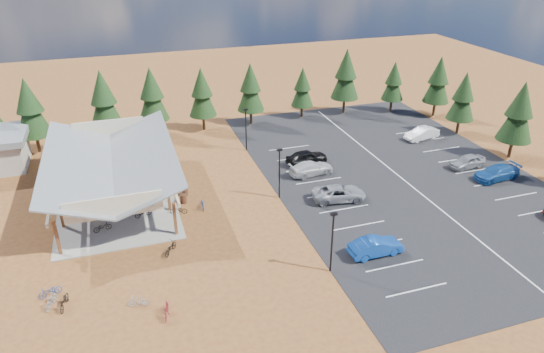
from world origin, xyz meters
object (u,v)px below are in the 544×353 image
object	(u,v)px
bike_5	(142,208)
bike_16	(179,210)
bike_1	(96,211)
car_7	(497,173)
car_9	(422,133)
bike_4	(143,213)
lamp_post_1	(279,170)
trash_bin_1	(185,191)
car_2	(339,193)
car_4	(307,157)
bike_7	(140,163)
bike_10	(50,291)
bike_13	(138,301)
bike_6	(153,186)
car_1	(376,246)
bike_9	(51,301)
bike_8	(64,301)
bike_14	(203,204)
bike_0	(102,227)
bike_2	(103,183)
lamp_post_0	(332,238)
trash_bin_0	(184,199)
bike_3	(99,163)
bike_12	(170,248)
car_3	(311,168)
lamp_post_2	(246,127)
bike_pavilion	(111,161)
bike_11	(166,310)

from	to	relation	value
bike_5	bike_16	world-z (taller)	bike_5
bike_1	car_7	world-z (taller)	car_7
car_9	bike_4	bearing A→B (deg)	-86.32
lamp_post_1	trash_bin_1	size ratio (longest dim) A/B	5.71
car_2	car_4	distance (m)	8.51
bike_7	bike_10	bearing A→B (deg)	167.82
bike_5	bike_13	xyz separation A→B (m)	(-1.30, -12.53, -0.13)
bike_6	trash_bin_1	bearing A→B (deg)	-107.10
bike_4	bike_6	size ratio (longest dim) A/B	0.82
bike_4	car_1	bearing A→B (deg)	-138.46
bike_6	bike_9	size ratio (longest dim) A/B	1.22
bike_4	car_1	xyz separation A→B (m)	(17.10, -11.48, 0.26)
bike_5	bike_6	xyz separation A→B (m)	(1.38, 3.91, 0.03)
bike_8	car_1	size ratio (longest dim) A/B	0.42
lamp_post_1	car_1	distance (m)	12.17
car_2	bike_14	bearing A→B (deg)	87.99
bike_4	car_4	world-z (taller)	car_4
bike_0	bike_2	distance (m)	8.23
bike_8	lamp_post_0	bearing A→B (deg)	5.18
bike_8	bike_13	world-z (taller)	bike_8
trash_bin_1	bike_5	distance (m)	4.82
bike_8	bike_16	world-z (taller)	bike_8
trash_bin_0	bike_7	world-z (taller)	bike_7
bike_5	car_4	distance (m)	18.93
bike_4	bike_5	bearing A→B (deg)	-13.20
bike_0	trash_bin_1	bearing A→B (deg)	-74.58
bike_3	bike_12	xyz separation A→B (m)	(5.27, -18.33, -0.08)
car_3	car_7	bearing A→B (deg)	-119.26
bike_6	car_3	distance (m)	16.37
bike_16	bike_1	bearing A→B (deg)	-91.85
bike_0	car_9	distance (m)	39.06
bike_3	bike_4	distance (m)	12.67
lamp_post_2	bike_2	distance (m)	17.02
bike_12	car_3	bearing A→B (deg)	-114.91
bike_1	car_7	xyz separation A→B (m)	(39.52, -5.06, 0.17)
bike_0	car_7	distance (m)	39.08
bike_4	car_7	bearing A→B (deg)	-110.42
bike_2	car_9	size ratio (longest dim) A/B	0.41
bike_5	bike_9	bearing A→B (deg)	132.25
bike_1	car_1	distance (m)	24.76
bike_10	bike_13	size ratio (longest dim) A/B	1.11
lamp_post_1	bike_4	world-z (taller)	lamp_post_1
trash_bin_1	bike_12	bearing A→B (deg)	-105.79
bike_pavilion	bike_0	distance (m)	7.01
bike_3	bike_11	xyz separation A→B (m)	(4.08, -25.46, -0.07)
bike_pavilion	car_1	size ratio (longest dim) A/B	4.38
bike_pavilion	trash_bin_1	distance (m)	7.42
car_9	bike_10	bearing A→B (deg)	-77.51
car_2	car_9	bearing A→B (deg)	-47.32
bike_pavilion	car_7	size ratio (longest dim) A/B	3.85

